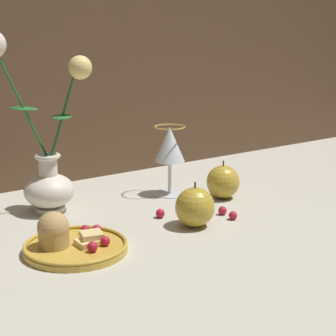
# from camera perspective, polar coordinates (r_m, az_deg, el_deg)

# --- Properties ---
(ground_plane) EXTENTS (2.40, 2.40, 0.00)m
(ground_plane) POSITION_cam_1_polar(r_m,az_deg,el_deg) (1.14, -2.64, -5.09)
(ground_plane) COLOR #B7B2A3
(ground_plane) RESTS_ON ground
(vase) EXTENTS (0.22, 0.10, 0.37)m
(vase) POSITION_cam_1_polar(r_m,az_deg,el_deg) (1.17, -12.37, 0.97)
(vase) COLOR silver
(vase) RESTS_ON ground_plane
(plate_with_pastries) EXTENTS (0.18, 0.18, 0.07)m
(plate_with_pastries) POSITION_cam_1_polar(r_m,az_deg,el_deg) (0.98, -9.94, -7.35)
(plate_with_pastries) COLOR gold
(plate_with_pastries) RESTS_ON ground_plane
(wine_glass) EXTENTS (0.08, 0.08, 0.16)m
(wine_glass) POSITION_cam_1_polar(r_m,az_deg,el_deg) (1.27, 0.17, 2.10)
(wine_glass) COLOR silver
(wine_glass) RESTS_ON ground_plane
(apple_beside_vase) EXTENTS (0.07, 0.07, 0.09)m
(apple_beside_vase) POSITION_cam_1_polar(r_m,az_deg,el_deg) (1.26, 5.60, -1.42)
(apple_beside_vase) COLOR #B2932D
(apple_beside_vase) RESTS_ON ground_plane
(apple_near_glass) EXTENTS (0.08, 0.08, 0.09)m
(apple_near_glass) POSITION_cam_1_polar(r_m,az_deg,el_deg) (1.08, 2.75, -4.00)
(apple_near_glass) COLOR #B2932D
(apple_near_glass) RESTS_ON ground_plane
(berry_near_plate) EXTENTS (0.02, 0.02, 0.02)m
(berry_near_plate) POSITION_cam_1_polar(r_m,az_deg,el_deg) (1.16, 5.55, -4.33)
(berry_near_plate) COLOR #AD192D
(berry_near_plate) RESTS_ON ground_plane
(berry_front_center) EXTENTS (0.02, 0.02, 0.02)m
(berry_front_center) POSITION_cam_1_polar(r_m,az_deg,el_deg) (1.14, -0.80, -4.63)
(berry_front_center) COLOR #AD192D
(berry_front_center) RESTS_ON ground_plane
(berry_by_glass_stem) EXTENTS (0.02, 0.02, 0.02)m
(berry_by_glass_stem) POSITION_cam_1_polar(r_m,az_deg,el_deg) (1.13, 6.62, -4.82)
(berry_by_glass_stem) COLOR #AD192D
(berry_by_glass_stem) RESTS_ON ground_plane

